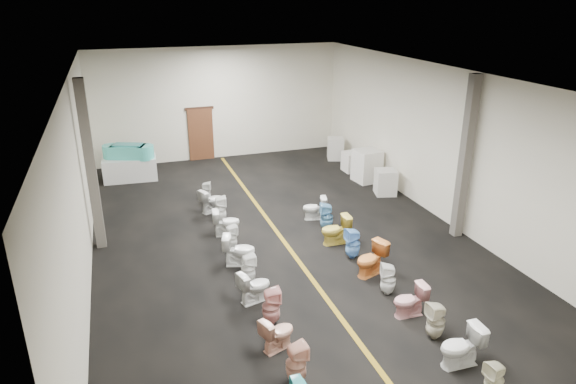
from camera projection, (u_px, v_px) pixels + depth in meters
name	position (u px, v px, depth m)	size (l,w,h in m)	color
floor	(280.00, 236.00, 14.44)	(16.00, 16.00, 0.00)	black
ceiling	(279.00, 74.00, 12.82)	(16.00, 16.00, 0.00)	black
wall_back	(219.00, 104.00, 20.70)	(10.00, 10.00, 0.00)	beige
wall_front	(472.00, 338.00, 6.57)	(10.00, 10.00, 0.00)	beige
wall_left	(79.00, 180.00, 12.13)	(16.00, 16.00, 0.00)	beige
wall_right	(440.00, 143.00, 15.14)	(16.00, 16.00, 0.00)	beige
aisle_stripe	(280.00, 236.00, 14.44)	(0.12, 15.60, 0.01)	olive
back_door	(201.00, 134.00, 20.83)	(1.00, 0.10, 2.10)	#562D19
door_frame	(199.00, 108.00, 20.46)	(1.15, 0.08, 0.10)	#331C11
column_left	(91.00, 167.00, 13.08)	(0.25, 0.25, 4.50)	#59544C
column_right	(465.00, 159.00, 13.74)	(0.25, 0.25, 4.50)	#59544C
display_table	(130.00, 169.00, 18.73)	(1.87, 0.94, 0.83)	silver
bathtub	(128.00, 151.00, 18.50)	(1.77, 1.10, 0.55)	#44C6B9
appliance_crate_a	(385.00, 182.00, 17.35)	(0.67, 0.67, 0.86)	silver
appliance_crate_b	(367.00, 166.00, 18.53)	(0.84, 0.84, 1.16)	white
appliance_crate_c	(352.00, 162.00, 19.65)	(0.66, 0.66, 0.75)	white
appliance_crate_d	(335.00, 149.00, 21.05)	(0.63, 0.63, 0.90)	silver
toilet_left_1	(296.00, 364.00, 8.86)	(0.36, 0.37, 0.80)	#E8A890
toilet_left_2	(278.00, 333.00, 9.74)	(0.39, 0.69, 0.70)	#EBAE94
toilet_left_3	(271.00, 306.00, 10.46)	(0.37, 0.38, 0.82)	#DE9793
toilet_left_4	(254.00, 286.00, 11.26)	(0.42, 0.73, 0.75)	silver
toilet_left_5	(248.00, 269.00, 12.00)	(0.33, 0.34, 0.73)	white
toilet_left_6	(239.00, 250.00, 12.78)	(0.45, 0.79, 0.81)	white
toilet_left_7	(231.00, 237.00, 13.60)	(0.31, 0.32, 0.69)	white
toilet_left_8	(226.00, 222.00, 14.39)	(0.43, 0.75, 0.77)	white
toilet_left_9	(220.00, 209.00, 15.22)	(0.36, 0.37, 0.81)	white
toilet_left_10	(211.00, 200.00, 15.94)	(0.42, 0.74, 0.76)	silver
toilet_left_11	(206.00, 192.00, 16.72)	(0.31, 0.31, 0.68)	silver
toilet_right_0	(494.00, 380.00, 8.56)	(0.31, 0.32, 0.70)	beige
toilet_right_1	(461.00, 347.00, 9.27)	(0.45, 0.80, 0.81)	white
toilet_right_2	(436.00, 321.00, 10.03)	(0.36, 0.36, 0.79)	beige
toilet_right_3	(410.00, 301.00, 10.75)	(0.41, 0.71, 0.73)	#E6A2A4
toilet_right_4	(388.00, 279.00, 11.53)	(0.34, 0.35, 0.76)	white
toilet_right_5	(371.00, 259.00, 12.32)	(0.46, 0.81, 0.83)	orange
toilet_right_6	(353.00, 244.00, 13.10)	(0.37, 0.38, 0.82)	#72B0F0
toilet_right_7	(336.00, 230.00, 13.88)	(0.45, 0.79, 0.81)	#DEC347
toilet_right_8	(327.00, 217.00, 14.69)	(0.37, 0.38, 0.82)	#65A4D0
toilet_right_9	(314.00, 208.00, 15.42)	(0.40, 0.70, 0.72)	white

